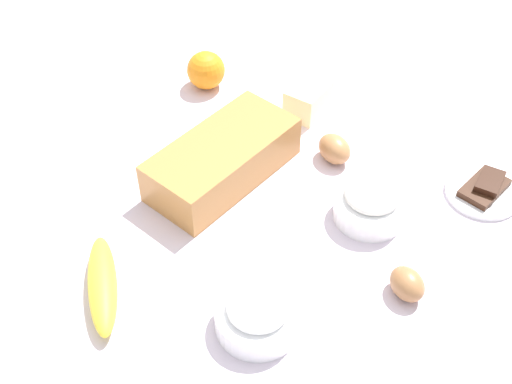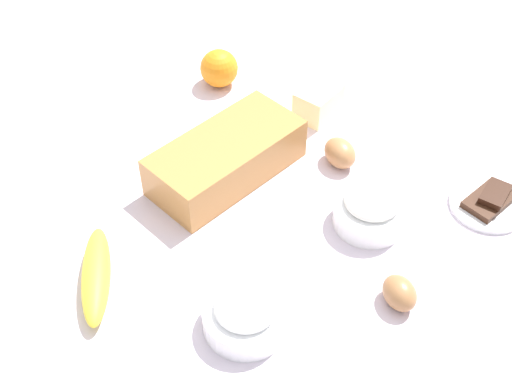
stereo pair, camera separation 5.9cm
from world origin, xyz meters
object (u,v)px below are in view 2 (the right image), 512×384
object	(u,v)px
chocolate_plate	(489,202)
egg_near_butter	(400,293)
butter_block	(318,102)
loaf_pan	(226,157)
flour_bowl	(371,209)
banana	(96,275)
orange_fruit	(219,68)
egg_beside_bowl	(340,153)
sugar_bowl	(246,314)

from	to	relation	value
chocolate_plate	egg_near_butter	bearing A→B (deg)	177.78
butter_block	egg_near_butter	size ratio (longest dim) A/B	1.46
loaf_pan	butter_block	size ratio (longest dim) A/B	3.22
butter_block	egg_near_butter	xyz separation A→B (m)	(-0.28, -0.37, -0.01)
flour_bowl	butter_block	xyz separation A→B (m)	(0.18, 0.24, -0.00)
banana	egg_near_butter	xyz separation A→B (m)	(0.27, -0.37, 0.00)
orange_fruit	butter_block	bearing A→B (deg)	-76.14
flour_bowl	egg_near_butter	bearing A→B (deg)	-130.72
loaf_pan	egg_beside_bowl	distance (m)	0.21
loaf_pan	orange_fruit	bearing A→B (deg)	50.12
egg_beside_bowl	chocolate_plate	size ratio (longest dim) A/B	0.53
sugar_bowl	chocolate_plate	size ratio (longest dim) A/B	0.97
sugar_bowl	butter_block	world-z (taller)	sugar_bowl
loaf_pan	flour_bowl	distance (m)	0.27
loaf_pan	flour_bowl	size ratio (longest dim) A/B	2.39
flour_bowl	egg_near_butter	world-z (taller)	flour_bowl
chocolate_plate	flour_bowl	bearing A→B (deg)	140.66
sugar_bowl	egg_near_butter	bearing A→B (deg)	-39.30
loaf_pan	egg_beside_bowl	bearing A→B (deg)	-36.78
flour_bowl	butter_block	bearing A→B (deg)	53.61
loaf_pan	egg_near_butter	size ratio (longest dim) A/B	4.68
sugar_bowl	orange_fruit	xyz separation A→B (m)	(0.41, 0.43, 0.01)
banana	butter_block	xyz separation A→B (m)	(0.56, -0.01, 0.01)
sugar_bowl	egg_beside_bowl	size ratio (longest dim) A/B	1.83
loaf_pan	banana	distance (m)	0.31
flour_bowl	chocolate_plate	size ratio (longest dim) A/B	0.93
sugar_bowl	egg_beside_bowl	world-z (taller)	sugar_bowl
flour_bowl	banana	distance (m)	0.45
banana	egg_near_butter	distance (m)	0.46
egg_beside_bowl	banana	bearing A→B (deg)	165.19
chocolate_plate	banana	bearing A→B (deg)	144.91
sugar_bowl	loaf_pan	bearing A→B (deg)	47.33
egg_near_butter	chocolate_plate	world-z (taller)	egg_near_butter
banana	butter_block	world-z (taller)	butter_block
orange_fruit	chocolate_plate	bearing A→B (deg)	-86.07
orange_fruit	egg_near_butter	xyz separation A→B (m)	(-0.23, -0.58, -0.02)
orange_fruit	egg_beside_bowl	world-z (taller)	orange_fruit
butter_block	egg_beside_bowl	bearing A→B (deg)	-127.61
flour_bowl	egg_near_butter	xyz separation A→B (m)	(-0.11, -0.12, -0.01)
loaf_pan	egg_near_butter	distance (m)	0.39
butter_block	chocolate_plate	size ratio (longest dim) A/B	0.69
sugar_bowl	chocolate_plate	distance (m)	0.48
orange_fruit	chocolate_plate	xyz separation A→B (m)	(0.04, -0.59, -0.03)
egg_near_butter	chocolate_plate	xyz separation A→B (m)	(0.27, -0.01, -0.01)
flour_bowl	chocolate_plate	world-z (taller)	flour_bowl
egg_near_butter	orange_fruit	bearing A→B (deg)	68.26
orange_fruit	egg_beside_bowl	size ratio (longest dim) A/B	1.14
banana	orange_fruit	bearing A→B (deg)	22.58
sugar_bowl	orange_fruit	world-z (taller)	orange_fruit
flour_bowl	banana	size ratio (longest dim) A/B	0.64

